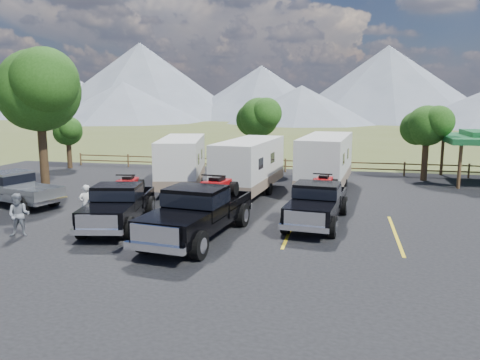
% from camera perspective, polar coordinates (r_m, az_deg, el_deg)
% --- Properties ---
extents(ground, '(320.00, 320.00, 0.00)m').
position_cam_1_polar(ground, '(15.50, -2.91, -9.51)').
color(ground, '#4D5725').
rests_on(ground, ground).
extents(asphalt_lot, '(44.00, 34.00, 0.04)m').
position_cam_1_polar(asphalt_lot, '(18.27, -0.41, -6.42)').
color(asphalt_lot, black).
rests_on(asphalt_lot, ground).
extents(stall_lines, '(12.12, 5.50, 0.01)m').
position_cam_1_polar(stall_lines, '(19.20, 0.25, -5.53)').
color(stall_lines, gold).
rests_on(stall_lines, asphalt_lot).
extents(tree_big_nw, '(5.54, 5.18, 7.84)m').
position_cam_1_polar(tree_big_nw, '(28.38, -23.36, 9.98)').
color(tree_big_nw, '#332113').
rests_on(tree_big_nw, ground).
extents(tree_ne_a, '(3.11, 2.92, 4.76)m').
position_cam_1_polar(tree_ne_a, '(31.57, 21.79, 6.14)').
color(tree_ne_a, '#332113').
rests_on(tree_ne_a, ground).
extents(tree_north, '(3.46, 3.24, 5.25)m').
position_cam_1_polar(tree_north, '(33.67, 2.29, 7.62)').
color(tree_north, '#332113').
rests_on(tree_north, ground).
extents(tree_nw_small, '(2.59, 2.43, 3.85)m').
position_cam_1_polar(tree_nw_small, '(37.02, -20.26, 5.59)').
color(tree_nw_small, '#332113').
rests_on(tree_nw_small, ground).
extents(rail_fence, '(36.12, 0.12, 1.00)m').
position_cam_1_polar(rail_fence, '(32.97, 9.01, 1.82)').
color(rail_fence, brown).
rests_on(rail_fence, ground).
extents(mountain_range, '(209.00, 71.00, 20.00)m').
position_cam_1_polar(mountain_range, '(120.66, 7.08, 11.07)').
color(mountain_range, slate).
rests_on(mountain_range, ground).
extents(rig_left, '(2.91, 5.99, 1.92)m').
position_cam_1_polar(rig_left, '(19.69, -14.51, -2.71)').
color(rig_left, black).
rests_on(rig_left, asphalt_lot).
extents(rig_center, '(2.94, 6.74, 2.18)m').
position_cam_1_polar(rig_center, '(17.36, -5.00, -3.67)').
color(rig_center, black).
rests_on(rig_center, asphalt_lot).
extents(rig_right, '(2.51, 5.92, 1.92)m').
position_cam_1_polar(rig_right, '(19.63, 9.45, -2.56)').
color(rig_right, black).
rests_on(rig_right, asphalt_lot).
extents(trailer_left, '(3.67, 8.46, 2.94)m').
position_cam_1_polar(trailer_left, '(26.77, -7.11, 2.13)').
color(trailer_left, silver).
rests_on(trailer_left, asphalt_lot).
extents(trailer_center, '(2.83, 8.54, 2.95)m').
position_cam_1_polar(trailer_center, '(25.01, 1.16, 1.68)').
color(trailer_center, silver).
rests_on(trailer_center, asphalt_lot).
extents(trailer_right, '(2.95, 8.94, 3.09)m').
position_cam_1_polar(trailer_right, '(26.56, 10.38, 2.16)').
color(trailer_right, silver).
rests_on(trailer_right, asphalt_lot).
extents(pickup_silver, '(5.83, 3.30, 1.67)m').
position_cam_1_polar(pickup_silver, '(25.02, -25.96, -0.89)').
color(pickup_silver, gray).
rests_on(pickup_silver, asphalt_lot).
extents(person_a, '(0.70, 0.69, 1.63)m').
position_cam_1_polar(person_a, '(20.34, -18.23, -2.80)').
color(person_a, silver).
rests_on(person_a, asphalt_lot).
extents(person_b, '(0.96, 0.85, 1.64)m').
position_cam_1_polar(person_b, '(19.37, -25.35, -3.88)').
color(person_b, gray).
rests_on(person_b, asphalt_lot).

